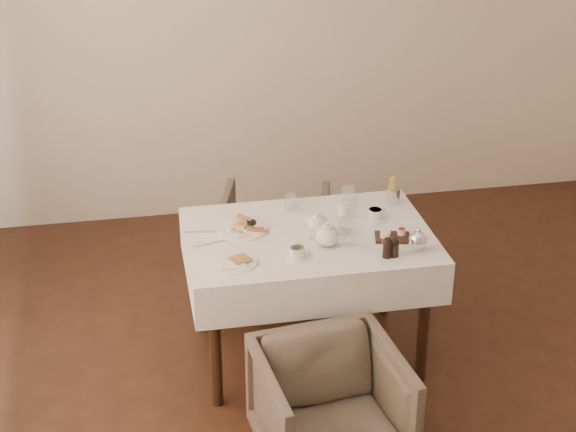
% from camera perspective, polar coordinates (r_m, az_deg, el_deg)
% --- Properties ---
extents(table, '(1.28, 0.88, 0.75)m').
position_cam_1_polar(table, '(4.64, 1.32, -2.45)').
color(table, black).
rests_on(table, ground).
extents(armchair_near, '(0.70, 0.72, 0.59)m').
position_cam_1_polar(armchair_near, '(4.12, 2.78, -12.39)').
color(armchair_near, '#4F433A').
rests_on(armchair_near, ground).
extents(armchair_far, '(0.81, 0.82, 0.61)m').
position_cam_1_polar(armchair_far, '(5.46, -0.87, -1.68)').
color(armchair_far, '#4F433A').
rests_on(armchair_far, ground).
extents(breakfast_plate, '(0.27, 0.27, 0.03)m').
position_cam_1_polar(breakfast_plate, '(4.63, -2.96, -0.74)').
color(breakfast_plate, white).
rests_on(breakfast_plate, table).
extents(side_plate, '(0.19, 0.18, 0.02)m').
position_cam_1_polar(side_plate, '(4.31, -3.31, -3.04)').
color(side_plate, white).
rests_on(side_plate, table).
extents(teapot_centre, '(0.16, 0.13, 0.12)m').
position_cam_1_polar(teapot_centre, '(4.58, 1.91, -0.36)').
color(teapot_centre, white).
rests_on(teapot_centre, table).
extents(teapot_front, '(0.17, 0.13, 0.14)m').
position_cam_1_polar(teapot_front, '(4.44, 2.53, -1.19)').
color(teapot_front, white).
rests_on(teapot_front, table).
extents(creamer, '(0.09, 0.09, 0.08)m').
position_cam_1_polar(creamer, '(4.76, 3.66, 0.42)').
color(creamer, white).
rests_on(creamer, table).
extents(teacup_near, '(0.12, 0.12, 0.06)m').
position_cam_1_polar(teacup_near, '(4.35, 0.59, -2.41)').
color(teacup_near, white).
rests_on(teacup_near, table).
extents(teacup_far, '(0.12, 0.12, 0.06)m').
position_cam_1_polar(teacup_far, '(4.74, 5.65, 0.09)').
color(teacup_far, white).
rests_on(teacup_far, table).
extents(glass_left, '(0.07, 0.07, 0.09)m').
position_cam_1_polar(glass_left, '(4.83, 0.16, 0.94)').
color(glass_left, silver).
rests_on(glass_left, table).
extents(glass_mid, '(0.08, 0.08, 0.09)m').
position_cam_1_polar(glass_mid, '(4.57, 3.71, -0.66)').
color(glass_mid, silver).
rests_on(glass_mid, table).
extents(glass_right, '(0.07, 0.07, 0.10)m').
position_cam_1_polar(glass_right, '(4.90, 3.92, 1.32)').
color(glass_right, silver).
rests_on(glass_right, table).
extents(condiment_board, '(0.20, 0.16, 0.05)m').
position_cam_1_polar(condiment_board, '(4.56, 6.75, -1.30)').
color(condiment_board, black).
rests_on(condiment_board, table).
extents(pepper_mill_left, '(0.06, 0.06, 0.11)m').
position_cam_1_polar(pepper_mill_left, '(4.37, 6.44, -2.03)').
color(pepper_mill_left, black).
rests_on(pepper_mill_left, table).
extents(pepper_mill_right, '(0.07, 0.07, 0.11)m').
position_cam_1_polar(pepper_mill_right, '(4.38, 6.90, -1.99)').
color(pepper_mill_right, black).
rests_on(pepper_mill_right, table).
extents(silver_pot, '(0.12, 0.10, 0.12)m').
position_cam_1_polar(silver_pot, '(4.45, 8.39, -1.47)').
color(silver_pot, white).
rests_on(silver_pot, table).
extents(fries_cup, '(0.08, 0.08, 0.16)m').
position_cam_1_polar(fries_cup, '(4.91, 6.81, 1.57)').
color(fries_cup, silver).
rests_on(fries_cup, table).
extents(cutlery_fork, '(0.20, 0.04, 0.00)m').
position_cam_1_polar(cutlery_fork, '(4.62, -5.45, -1.02)').
color(cutlery_fork, silver).
rests_on(cutlery_fork, table).
extents(cutlery_knife, '(0.20, 0.07, 0.00)m').
position_cam_1_polar(cutlery_knife, '(4.50, -4.91, -1.77)').
color(cutlery_knife, silver).
rests_on(cutlery_knife, table).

